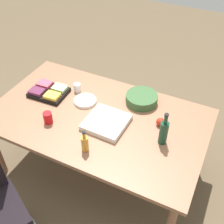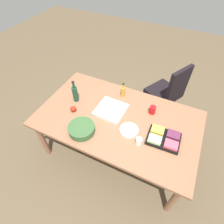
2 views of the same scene
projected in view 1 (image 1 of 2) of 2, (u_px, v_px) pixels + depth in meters
The scene contains 11 objects.
ground_plane at pixel (100, 166), 3.13m from camera, with size 10.00×10.00×0.00m, color brown.
conference_table at pixel (98, 122), 2.67m from camera, with size 2.02×1.19×0.77m.
salad_bowl at pixel (142, 99), 2.75m from camera, with size 0.31×0.31×0.09m, color #375B31.
fruit_platter at pixel (49, 91), 2.85m from camera, with size 0.37×0.30×0.07m.
pizza_box at pixel (106, 122), 2.52m from camera, with size 0.36×0.36×0.05m, color silver.
paper_cup at pixel (77, 88), 2.88m from camera, with size 0.07×0.07×0.09m, color white.
apple_red at pixel (160, 122), 2.51m from camera, with size 0.08×0.08×0.08m, color #B12515.
wine_bottle at pixel (164, 132), 2.30m from camera, with size 0.08×0.08×0.32m.
red_solo_cup at pixel (48, 118), 2.52m from camera, with size 0.08×0.08×0.11m, color red.
paper_plate_stack at pixel (85, 101), 2.76m from camera, with size 0.22×0.22×0.03m, color white.
dressing_bottle at pixel (85, 143), 2.26m from camera, with size 0.06×0.06×0.22m.
Camera 1 is at (-0.97, 1.67, 2.54)m, focal length 44.90 mm.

